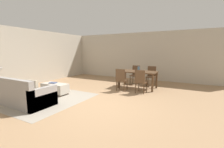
{
  "coord_description": "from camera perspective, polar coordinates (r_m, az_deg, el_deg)",
  "views": [
    {
      "loc": [
        2.68,
        -3.77,
        1.63
      ],
      "look_at": [
        -0.2,
        1.56,
        0.74
      ],
      "focal_mm": 24.76,
      "sensor_mm": 36.0,
      "label": 1
    }
  ],
  "objects": [
    {
      "name": "dining_chair_near_left",
      "position": [
        6.35,
        3.38,
        -1.69
      ],
      "size": [
        0.41,
        0.41,
        0.92
      ],
      "color": "#513823",
      "rests_on": "ground_plane"
    },
    {
      "name": "book_on_ottoman",
      "position": [
        6.39,
        -20.95,
        -3.04
      ],
      "size": [
        0.3,
        0.26,
        0.03
      ],
      "primitive_type": "cube",
      "rotation": [
        0.0,
        0.0,
        0.27
      ],
      "color": "#3F4C72",
      "rests_on": "ottoman_table"
    },
    {
      "name": "side_table",
      "position": [
        6.61,
        -36.02,
        -3.64
      ],
      "size": [
        0.4,
        0.4,
        0.55
      ],
      "color": "brown",
      "rests_on": "ground_plane"
    },
    {
      "name": "ottoman_table",
      "position": [
        6.34,
        -20.3,
        -4.85
      ],
      "size": [
        1.07,
        0.46,
        0.41
      ],
      "color": "#B7AD9E",
      "rests_on": "ground_plane"
    },
    {
      "name": "ground_plane",
      "position": [
        4.91,
        -6.72,
        -11.07
      ],
      "size": [
        10.8,
        10.8,
        0.0
      ],
      "primitive_type": "plane",
      "color": "#9E7A56"
    },
    {
      "name": "dining_chair_far_left",
      "position": [
        7.86,
        8.65,
        0.17
      ],
      "size": [
        0.42,
        0.42,
        0.92
      ],
      "color": "#513823",
      "rests_on": "ground_plane"
    },
    {
      "name": "dining_chair_near_right",
      "position": [
        6.1,
        10.51,
        -2.23
      ],
      "size": [
        0.42,
        0.42,
        0.92
      ],
      "color": "#513823",
      "rests_on": "ground_plane"
    },
    {
      "name": "dining_table",
      "position": [
        6.93,
        9.45,
        0.28
      ],
      "size": [
        1.64,
        0.88,
        0.76
      ],
      "color": "#513823",
      "rests_on": "ground_plane"
    },
    {
      "name": "area_rug",
      "position": [
        6.01,
        -24.51,
        -8.09
      ],
      "size": [
        3.0,
        2.8,
        0.01
      ],
      "primitive_type": "cube",
      "color": "gray",
      "rests_on": "ground_plane"
    },
    {
      "name": "wall_left",
      "position": [
        8.36,
        -30.99,
        5.28
      ],
      "size": [
        0.12,
        11.0,
        2.7
      ],
      "primitive_type": "cube",
      "color": "#BCB2A0",
      "rests_on": "ground_plane"
    },
    {
      "name": "dining_chair_far_right",
      "position": [
        7.62,
        14.3,
        -0.25
      ],
      "size": [
        0.41,
        0.41,
        0.92
      ],
      "color": "#513823",
      "rests_on": "ground_plane"
    },
    {
      "name": "wall_back",
      "position": [
        9.18,
        11.47,
        6.48
      ],
      "size": [
        9.0,
        0.12,
        2.7
      ],
      "primitive_type": "cube",
      "color": "#BCB2A0",
      "rests_on": "ground_plane"
    },
    {
      "name": "vase_centerpiece",
      "position": [
        6.86,
        9.79,
        1.85
      ],
      "size": [
        0.1,
        0.1,
        0.21
      ],
      "primitive_type": "cylinder",
      "color": "slate",
      "rests_on": "dining_table"
    },
    {
      "name": "couch",
      "position": [
        5.55,
        -30.08,
        -6.68
      ],
      "size": [
        1.92,
        0.91,
        0.86
      ],
      "color": "gray",
      "rests_on": "ground_plane"
    }
  ]
}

